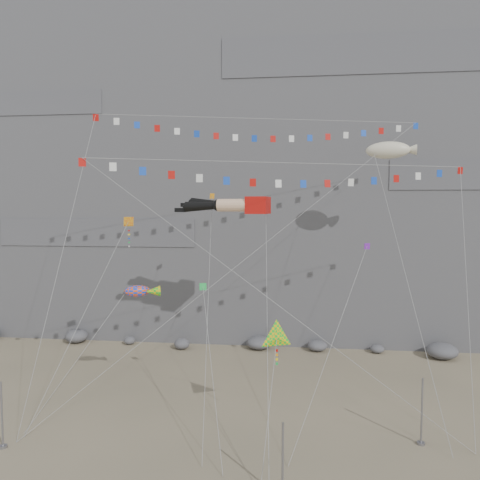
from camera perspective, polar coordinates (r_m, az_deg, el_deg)
The scene contains 16 objects.
ground at distance 34.33m, azimuth 0.12°, elevation -21.52°, with size 120.00×120.00×0.00m, color gray.
cliff at distance 63.66m, azimuth 3.44°, elevation 13.30°, with size 80.00×28.00×50.00m, color slate.
talus_boulders at distance 49.95m, azimuth 2.36°, elevation -12.45°, with size 60.00×3.00×1.20m, color #5C5D61, non-canonical shape.
anchor_pole_left at distance 33.91m, azimuth -27.02°, elevation -18.47°, with size 0.12×0.12×4.16m, color gray.
anchor_pole_center at distance 26.21m, azimuth 5.23°, elevation -25.26°, with size 0.12×0.12×4.01m, color gray.
anchor_pole_right at distance 32.94m, azimuth 21.29°, elevation -18.90°, with size 0.12×0.12×4.25m, color gray.
legs_kite at distance 38.49m, azimuth -0.92°, elevation 4.25°, with size 8.82×17.65×21.72m.
flag_banner_upper at distance 40.82m, azimuth 2.87°, elevation 14.51°, with size 28.03×17.14×29.83m.
flag_banner_lower at distance 33.74m, azimuth 6.28°, elevation 9.29°, with size 26.36×10.35×21.72m.
harlequin_kite at distance 37.80m, azimuth -13.49°, elevation 2.07°, with size 5.05×9.19×16.48m.
fish_windsock at distance 35.67m, azimuth -12.45°, elevation -6.13°, with size 7.60×6.72×11.77m.
delta_kite at distance 30.30m, azimuth 4.52°, elevation -11.79°, with size 2.26×6.70×8.89m.
blimp_windsock at distance 42.76m, azimuth 17.59°, elevation 10.35°, with size 4.62×15.16×24.14m.
small_kite_a at distance 40.64m, azimuth -3.45°, elevation 4.75°, with size 2.64×15.89×22.01m.
small_kite_b at distance 35.48m, azimuth 15.06°, elevation -1.24°, with size 6.16×9.96×16.15m.
small_kite_c at distance 34.35m, azimuth -4.51°, elevation -5.95°, with size 3.42×9.50×12.92m.
Camera 1 is at (3.47, -30.75, 14.87)m, focal length 35.00 mm.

